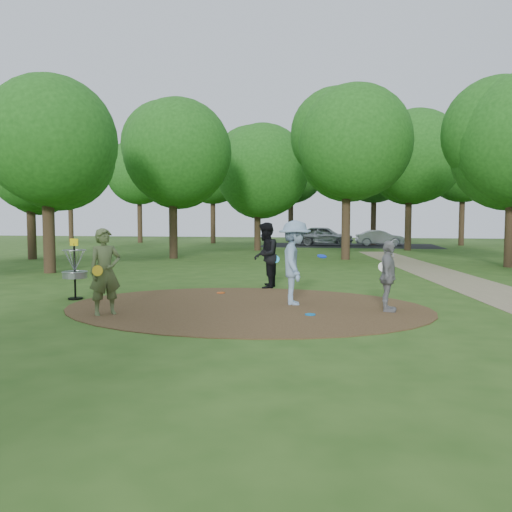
# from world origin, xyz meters

# --- Properties ---
(ground) EXTENTS (100.00, 100.00, 0.00)m
(ground) POSITION_xyz_m (0.00, 0.00, 0.00)
(ground) COLOR #2D5119
(ground) RESTS_ON ground
(dirt_clearing) EXTENTS (8.40, 8.40, 0.02)m
(dirt_clearing) POSITION_xyz_m (0.00, 0.00, 0.01)
(dirt_clearing) COLOR #47301C
(dirt_clearing) RESTS_ON ground
(parking_lot) EXTENTS (14.00, 8.00, 0.01)m
(parking_lot) POSITION_xyz_m (2.00, 30.00, 0.00)
(parking_lot) COLOR black
(parking_lot) RESTS_ON ground
(player_observer_with_disc) EXTENTS (0.78, 0.78, 1.83)m
(player_observer_with_disc) POSITION_xyz_m (-2.68, -1.54, 0.92)
(player_observer_with_disc) COLOR #58653A
(player_observer_with_disc) RESTS_ON ground
(player_throwing_with_disc) EXTENTS (1.25, 1.39, 2.00)m
(player_throwing_with_disc) POSITION_xyz_m (1.07, 0.53, 1.00)
(player_throwing_with_disc) COLOR #809EC0
(player_throwing_with_disc) RESTS_ON ground
(player_walking_with_disc) EXTENTS (0.79, 0.95, 1.94)m
(player_walking_with_disc) POSITION_xyz_m (-0.13, 3.32, 0.97)
(player_walking_with_disc) COLOR black
(player_walking_with_disc) RESTS_ON ground
(player_waiting_with_disc) EXTENTS (0.48, 0.95, 1.55)m
(player_waiting_with_disc) POSITION_xyz_m (3.16, 0.00, 0.78)
(player_waiting_with_disc) COLOR gray
(player_waiting_with_disc) RESTS_ON ground
(disc_ground_blue) EXTENTS (0.22, 0.22, 0.02)m
(disc_ground_blue) POSITION_xyz_m (1.55, -0.78, 0.03)
(disc_ground_blue) COLOR #0B71C2
(disc_ground_blue) RESTS_ON dirt_clearing
(disc_ground_red) EXTENTS (0.22, 0.22, 0.02)m
(disc_ground_red) POSITION_xyz_m (-1.13, 1.95, 0.03)
(disc_ground_red) COLOR #DD5016
(disc_ground_red) RESTS_ON dirt_clearing
(car_left) EXTENTS (4.72, 2.06, 1.58)m
(car_left) POSITION_xyz_m (0.03, 29.86, 0.79)
(car_left) COLOR #9FA3A7
(car_left) RESTS_ON ground
(car_right) EXTENTS (3.94, 1.79, 1.25)m
(car_right) POSITION_xyz_m (4.48, 30.24, 0.63)
(car_right) COLOR #A7A9AE
(car_right) RESTS_ON ground
(disc_golf_basket) EXTENTS (0.63, 0.63, 1.54)m
(disc_golf_basket) POSITION_xyz_m (-4.50, 0.30, 0.87)
(disc_golf_basket) COLOR black
(disc_golf_basket) RESTS_ON ground
(tree_ring) EXTENTS (36.53, 45.32, 9.19)m
(tree_ring) POSITION_xyz_m (1.53, 10.95, 5.20)
(tree_ring) COLOR #332316
(tree_ring) RESTS_ON ground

